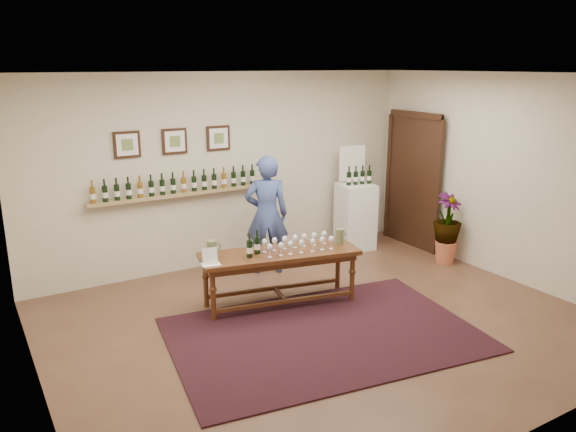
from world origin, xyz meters
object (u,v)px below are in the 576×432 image
tasting_table (280,260)px  potted_plant (447,229)px  person (267,215)px  display_pedestal (355,216)px

tasting_table → potted_plant: potted_plant is taller
tasting_table → person: person is taller
display_pedestal → potted_plant: display_pedestal is taller
potted_plant → tasting_table: bearing=-179.8°
person → display_pedestal: bearing=-149.8°
display_pedestal → potted_plant: (0.71, -1.29, 0.01)m
display_pedestal → person: (-1.76, -0.23, 0.32)m
display_pedestal → person: 1.80m
tasting_table → person: bearing=80.9°
tasting_table → display_pedestal: size_ratio=1.92×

